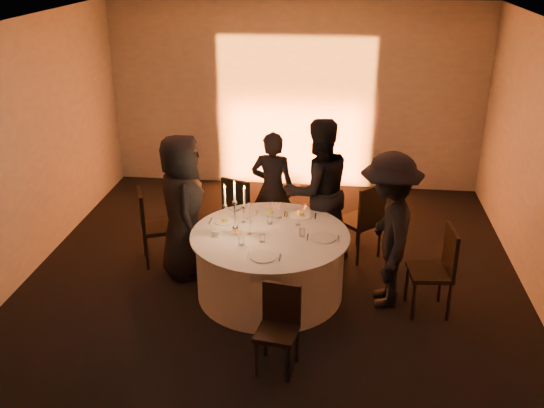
# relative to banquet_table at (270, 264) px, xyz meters

# --- Properties ---
(floor) EXTENTS (7.00, 7.00, 0.00)m
(floor) POSITION_rel_banquet_table_xyz_m (0.00, 0.00, -0.38)
(floor) COLOR black
(floor) RESTS_ON ground
(ceiling) EXTENTS (7.00, 7.00, 0.00)m
(ceiling) POSITION_rel_banquet_table_xyz_m (0.00, 0.00, 2.62)
(ceiling) COLOR silver
(ceiling) RESTS_ON wall_back
(wall_back) EXTENTS (7.00, 0.00, 7.00)m
(wall_back) POSITION_rel_banquet_table_xyz_m (0.00, 3.50, 1.12)
(wall_back) COLOR #B5AFA8
(wall_back) RESTS_ON floor
(wall_front) EXTENTS (7.00, 0.00, 7.00)m
(wall_front) POSITION_rel_banquet_table_xyz_m (0.00, -3.50, 1.12)
(wall_front) COLOR #B5AFA8
(wall_front) RESTS_ON floor
(wall_left) EXTENTS (0.00, 7.00, 7.00)m
(wall_left) POSITION_rel_banquet_table_xyz_m (-3.00, 0.00, 1.12)
(wall_left) COLOR #B5AFA8
(wall_left) RESTS_ON floor
(uplighter_fixture) EXTENTS (0.25, 0.12, 0.10)m
(uplighter_fixture) POSITION_rel_banquet_table_xyz_m (0.00, 3.20, -0.33)
(uplighter_fixture) COLOR black
(uplighter_fixture) RESTS_ON floor
(banquet_table) EXTENTS (1.80, 1.80, 0.77)m
(banquet_table) POSITION_rel_banquet_table_xyz_m (0.00, 0.00, 0.00)
(banquet_table) COLOR black
(banquet_table) RESTS_ON floor
(chair_left) EXTENTS (0.56, 0.56, 0.99)m
(chair_left) POSITION_rel_banquet_table_xyz_m (-1.57, 0.58, 0.17)
(chair_left) COLOR black
(chair_left) RESTS_ON floor
(chair_back_left) EXTENTS (0.54, 0.54, 0.95)m
(chair_back_left) POSITION_rel_banquet_table_xyz_m (-0.55, 1.25, 0.15)
(chair_back_left) COLOR black
(chair_back_left) RESTS_ON floor
(chair_back_right) EXTENTS (0.64, 0.64, 1.03)m
(chair_back_right) POSITION_rel_banquet_table_xyz_m (1.09, 0.99, 0.20)
(chair_back_right) COLOR black
(chair_back_right) RESTS_ON floor
(chair_right) EXTENTS (0.48, 0.48, 1.00)m
(chair_right) POSITION_rel_banquet_table_xyz_m (1.85, -0.16, 0.18)
(chair_right) COLOR black
(chair_right) RESTS_ON floor
(chair_front) EXTENTS (0.43, 0.43, 0.85)m
(chair_front) POSITION_rel_banquet_table_xyz_m (0.24, -1.29, 0.09)
(chair_front) COLOR black
(chair_front) RESTS_ON floor
(guest_left) EXTENTS (0.82, 1.01, 1.78)m
(guest_left) POSITION_rel_banquet_table_xyz_m (-1.09, 0.37, 0.50)
(guest_left) COLOR black
(guest_left) RESTS_ON floor
(guest_back_left) EXTENTS (0.61, 0.43, 1.57)m
(guest_back_left) POSITION_rel_banquet_table_xyz_m (-0.12, 1.29, 0.40)
(guest_back_left) COLOR black
(guest_back_left) RESTS_ON floor
(guest_back_right) EXTENTS (1.13, 1.04, 1.86)m
(guest_back_right) POSITION_rel_banquet_table_xyz_m (0.49, 0.95, 0.55)
(guest_back_right) COLOR black
(guest_back_right) RESTS_ON floor
(guest_right) EXTENTS (0.69, 1.17, 1.79)m
(guest_right) POSITION_rel_banquet_table_xyz_m (1.30, -0.03, 0.51)
(guest_right) COLOR black
(guest_right) RESTS_ON floor
(plate_left) EXTENTS (0.36, 0.25, 0.08)m
(plate_left) POSITION_rel_banquet_table_xyz_m (-0.56, 0.25, 0.40)
(plate_left) COLOR white
(plate_left) RESTS_ON banquet_table
(plate_back_left) EXTENTS (0.36, 0.29, 0.08)m
(plate_back_left) POSITION_rel_banquet_table_xyz_m (-0.05, 0.54, 0.40)
(plate_back_left) COLOR white
(plate_back_left) RESTS_ON banquet_table
(plate_back_right) EXTENTS (0.35, 0.28, 0.08)m
(plate_back_right) POSITION_rel_banquet_table_xyz_m (0.32, 0.53, 0.40)
(plate_back_right) COLOR white
(plate_back_right) RESTS_ON banquet_table
(plate_right) EXTENTS (0.36, 0.29, 0.01)m
(plate_right) POSITION_rel_banquet_table_xyz_m (0.60, -0.05, 0.39)
(plate_right) COLOR white
(plate_right) RESTS_ON banquet_table
(plate_front) EXTENTS (0.36, 0.28, 0.01)m
(plate_front) POSITION_rel_banquet_table_xyz_m (-0.00, -0.55, 0.39)
(plate_front) COLOR white
(plate_front) RESTS_ON banquet_table
(coffee_cup) EXTENTS (0.11, 0.11, 0.07)m
(coffee_cup) POSITION_rel_banquet_table_xyz_m (-0.59, -0.13, 0.42)
(coffee_cup) COLOR white
(coffee_cup) RESTS_ON banquet_table
(candelabra) EXTENTS (0.27, 0.13, 0.65)m
(candelabra) POSITION_rel_banquet_table_xyz_m (-0.39, -0.04, 0.61)
(candelabra) COLOR white
(candelabra) RESTS_ON banquet_table
(wine_glass_a) EXTENTS (0.07, 0.07, 0.19)m
(wine_glass_a) POSITION_rel_banquet_table_xyz_m (0.36, 0.44, 0.52)
(wine_glass_a) COLOR white
(wine_glass_a) RESTS_ON banquet_table
(wine_glass_b) EXTENTS (0.07, 0.07, 0.19)m
(wine_glass_b) POSITION_rel_banquet_table_xyz_m (-0.29, 0.38, 0.52)
(wine_glass_b) COLOR white
(wine_glass_b) RESTS_ON banquet_table
(wine_glass_c) EXTENTS (0.07, 0.07, 0.19)m
(wine_glass_c) POSITION_rel_banquet_table_xyz_m (-0.23, -0.03, 0.52)
(wine_glass_c) COLOR white
(wine_glass_c) RESTS_ON banquet_table
(wine_glass_d) EXTENTS (0.07, 0.07, 0.19)m
(wine_glass_d) POSITION_rel_banquet_table_xyz_m (0.07, 0.43, 0.52)
(wine_glass_d) COLOR white
(wine_glass_d) RESTS_ON banquet_table
(wine_glass_e) EXTENTS (0.07, 0.07, 0.19)m
(wine_glass_e) POSITION_rel_banquet_table_xyz_m (-0.02, 0.43, 0.52)
(wine_glass_e) COLOR white
(wine_glass_e) RESTS_ON banquet_table
(wine_glass_f) EXTENTS (0.07, 0.07, 0.19)m
(wine_glass_f) POSITION_rel_banquet_table_xyz_m (0.30, 0.27, 0.52)
(wine_glass_f) COLOR white
(wine_glass_f) RESTS_ON banquet_table
(wine_glass_g) EXTENTS (0.07, 0.07, 0.19)m
(wine_glass_g) POSITION_rel_banquet_table_xyz_m (-0.35, 0.27, 0.52)
(wine_glass_g) COLOR white
(wine_glass_g) RESTS_ON banquet_table
(tumbler_a) EXTENTS (0.07, 0.07, 0.09)m
(tumbler_a) POSITION_rel_banquet_table_xyz_m (-0.06, -0.20, 0.43)
(tumbler_a) COLOR white
(tumbler_a) RESTS_ON banquet_table
(tumbler_b) EXTENTS (0.07, 0.07, 0.09)m
(tumbler_b) POSITION_rel_banquet_table_xyz_m (0.36, -0.01, 0.43)
(tumbler_b) COLOR white
(tumbler_b) RESTS_ON banquet_table
(tumbler_c) EXTENTS (0.07, 0.07, 0.09)m
(tumbler_c) POSITION_rel_banquet_table_xyz_m (-0.03, 0.26, 0.43)
(tumbler_c) COLOR white
(tumbler_c) RESTS_ON banquet_table
(tumbler_d) EXTENTS (0.07, 0.07, 0.09)m
(tumbler_d) POSITION_rel_banquet_table_xyz_m (-0.28, -0.30, 0.43)
(tumbler_d) COLOR white
(tumbler_d) RESTS_ON banquet_table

